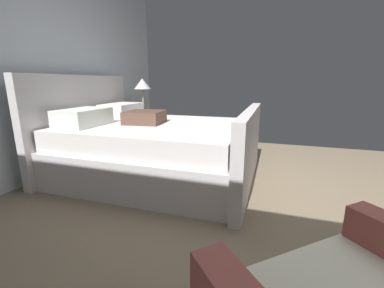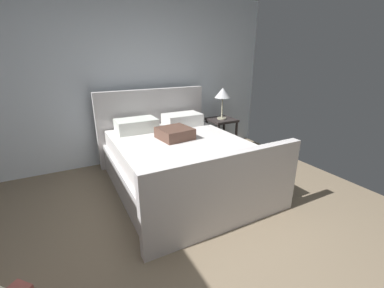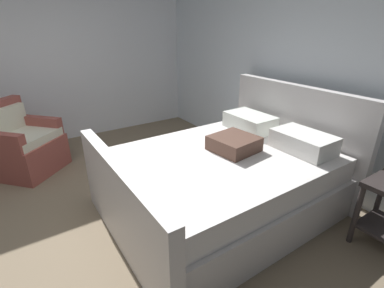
# 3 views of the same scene
# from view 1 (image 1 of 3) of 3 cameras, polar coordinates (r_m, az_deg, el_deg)

# --- Properties ---
(ground_plane) EXTENTS (5.00, 5.42, 0.02)m
(ground_plane) POSITION_cam_1_polar(r_m,az_deg,el_deg) (2.42, 22.24, -13.97)
(ground_plane) COLOR #7B6A54
(wall_back) EXTENTS (5.12, 0.12, 2.58)m
(wall_back) POSITION_cam_1_polar(r_m,az_deg,el_deg) (3.34, -32.71, 15.35)
(wall_back) COLOR silver
(wall_back) RESTS_ON ground
(bed) EXTENTS (1.75, 2.16, 1.16)m
(bed) POSITION_cam_1_polar(r_m,az_deg,el_deg) (2.96, -8.55, -0.53)
(bed) COLOR silver
(bed) RESTS_ON ground
(nightstand_right) EXTENTS (0.44, 0.44, 0.60)m
(nightstand_right) POSITION_cam_1_polar(r_m,az_deg,el_deg) (4.34, -10.78, 4.65)
(nightstand_right) COLOR #2F2828
(nightstand_right) RESTS_ON ground
(table_lamp_right) EXTENTS (0.27, 0.27, 0.54)m
(table_lamp_right) POSITION_cam_1_polar(r_m,az_deg,el_deg) (4.29, -11.17, 12.96)
(table_lamp_right) COLOR #B7B293
(table_lamp_right) RESTS_ON nightstand_right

